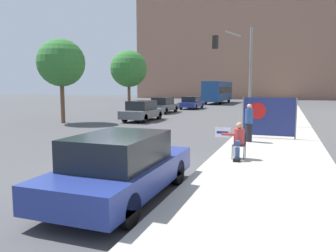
{
  "coord_description": "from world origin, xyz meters",
  "views": [
    {
      "loc": [
        4.25,
        -8.29,
        2.51
      ],
      "look_at": [
        -0.04,
        3.65,
        0.99
      ],
      "focal_mm": 35.0,
      "sensor_mm": 36.0,
      "label": 1
    }
  ],
  "objects_px": {
    "car_on_road_midblock": "(163,105)",
    "city_bus_on_road": "(218,91)",
    "protest_banner": "(268,117)",
    "car_on_road_distant": "(192,103)",
    "street_tree_near_curb": "(61,63)",
    "car_on_road_nearest": "(142,111)",
    "street_tree_midblock": "(129,69)",
    "seated_protester": "(238,139)",
    "jogger_on_sidewalk": "(249,123)",
    "parked_car_curbside": "(121,166)",
    "traffic_light_pole": "(237,61)"
  },
  "relations": [
    {
      "from": "seated_protester",
      "to": "protest_banner",
      "type": "relative_size",
      "value": 0.5
    },
    {
      "from": "seated_protester",
      "to": "car_on_road_midblock",
      "type": "relative_size",
      "value": 0.26
    },
    {
      "from": "city_bus_on_road",
      "to": "street_tree_midblock",
      "type": "bearing_deg",
      "value": -101.78
    },
    {
      "from": "car_on_road_midblock",
      "to": "city_bus_on_road",
      "type": "xyz_separation_m",
      "value": [
        1.33,
        20.26,
        1.14
      ]
    },
    {
      "from": "jogger_on_sidewalk",
      "to": "car_on_road_nearest",
      "type": "bearing_deg",
      "value": -16.33
    },
    {
      "from": "jogger_on_sidewalk",
      "to": "parked_car_curbside",
      "type": "distance_m",
      "value": 8.05
    },
    {
      "from": "parked_car_curbside",
      "to": "car_on_road_midblock",
      "type": "bearing_deg",
      "value": 108.37
    },
    {
      "from": "street_tree_midblock",
      "to": "seated_protester",
      "type": "bearing_deg",
      "value": -54.4
    },
    {
      "from": "street_tree_near_curb",
      "to": "street_tree_midblock",
      "type": "bearing_deg",
      "value": 87.81
    },
    {
      "from": "city_bus_on_road",
      "to": "street_tree_near_curb",
      "type": "xyz_separation_m",
      "value": [
        -4.82,
        -30.9,
        2.25
      ]
    },
    {
      "from": "car_on_road_nearest",
      "to": "car_on_road_distant",
      "type": "xyz_separation_m",
      "value": [
        -0.18,
        14.16,
        -0.03
      ]
    },
    {
      "from": "seated_protester",
      "to": "jogger_on_sidewalk",
      "type": "distance_m",
      "value": 3.61
    },
    {
      "from": "city_bus_on_road",
      "to": "street_tree_midblock",
      "type": "relative_size",
      "value": 1.92
    },
    {
      "from": "seated_protester",
      "to": "car_on_road_midblock",
      "type": "height_order",
      "value": "car_on_road_midblock"
    },
    {
      "from": "protest_banner",
      "to": "street_tree_midblock",
      "type": "height_order",
      "value": "street_tree_midblock"
    },
    {
      "from": "traffic_light_pole",
      "to": "street_tree_near_curb",
      "type": "relative_size",
      "value": 1.02
    },
    {
      "from": "jogger_on_sidewalk",
      "to": "protest_banner",
      "type": "xyz_separation_m",
      "value": [
        0.72,
        1.37,
        0.16
      ]
    },
    {
      "from": "traffic_light_pole",
      "to": "city_bus_on_road",
      "type": "relative_size",
      "value": 0.51
    },
    {
      "from": "jogger_on_sidewalk",
      "to": "car_on_road_nearest",
      "type": "height_order",
      "value": "jogger_on_sidewalk"
    },
    {
      "from": "seated_protester",
      "to": "street_tree_midblock",
      "type": "distance_m",
      "value": 22.29
    },
    {
      "from": "city_bus_on_road",
      "to": "street_tree_near_curb",
      "type": "relative_size",
      "value": 1.99
    },
    {
      "from": "traffic_light_pole",
      "to": "street_tree_midblock",
      "type": "xyz_separation_m",
      "value": [
        -11.27,
        7.5,
        0.09
      ]
    },
    {
      "from": "parked_car_curbside",
      "to": "street_tree_near_curb",
      "type": "relative_size",
      "value": 0.78
    },
    {
      "from": "traffic_light_pole",
      "to": "jogger_on_sidewalk",
      "type": "bearing_deg",
      "value": -77.41
    },
    {
      "from": "protest_banner",
      "to": "car_on_road_distant",
      "type": "height_order",
      "value": "protest_banner"
    },
    {
      "from": "protest_banner",
      "to": "street_tree_near_curb",
      "type": "height_order",
      "value": "street_tree_near_curb"
    },
    {
      "from": "traffic_light_pole",
      "to": "car_on_road_midblock",
      "type": "bearing_deg",
      "value": 133.55
    },
    {
      "from": "city_bus_on_road",
      "to": "seated_protester",
      "type": "bearing_deg",
      "value": -77.95
    },
    {
      "from": "city_bus_on_road",
      "to": "jogger_on_sidewalk",
      "type": "bearing_deg",
      "value": -76.83
    },
    {
      "from": "car_on_road_distant",
      "to": "street_tree_near_curb",
      "type": "relative_size",
      "value": 0.82
    },
    {
      "from": "seated_protester",
      "to": "street_tree_midblock",
      "type": "bearing_deg",
      "value": 114.33
    },
    {
      "from": "protest_banner",
      "to": "car_on_road_distant",
      "type": "bearing_deg",
      "value": 114.48
    },
    {
      "from": "jogger_on_sidewalk",
      "to": "car_on_road_nearest",
      "type": "distance_m",
      "value": 11.64
    },
    {
      "from": "jogger_on_sidewalk",
      "to": "city_bus_on_road",
      "type": "height_order",
      "value": "city_bus_on_road"
    },
    {
      "from": "seated_protester",
      "to": "jogger_on_sidewalk",
      "type": "bearing_deg",
      "value": 79.29
    },
    {
      "from": "city_bus_on_road",
      "to": "street_tree_near_curb",
      "type": "distance_m",
      "value": 31.35
    },
    {
      "from": "protest_banner",
      "to": "street_tree_midblock",
      "type": "bearing_deg",
      "value": 136.22
    },
    {
      "from": "seated_protester",
      "to": "jogger_on_sidewalk",
      "type": "xyz_separation_m",
      "value": [
        -0.03,
        3.6,
        0.18
      ]
    },
    {
      "from": "seated_protester",
      "to": "car_on_road_distant",
      "type": "height_order",
      "value": "car_on_road_distant"
    },
    {
      "from": "city_bus_on_road",
      "to": "street_tree_near_curb",
      "type": "bearing_deg",
      "value": -98.86
    },
    {
      "from": "parked_car_curbside",
      "to": "car_on_road_nearest",
      "type": "relative_size",
      "value": 1.01
    },
    {
      "from": "traffic_light_pole",
      "to": "parked_car_curbside",
      "type": "relative_size",
      "value": 1.32
    },
    {
      "from": "car_on_road_nearest",
      "to": "city_bus_on_road",
      "type": "bearing_deg",
      "value": 89.6
    },
    {
      "from": "seated_protester",
      "to": "car_on_road_distant",
      "type": "bearing_deg",
      "value": 97.53
    },
    {
      "from": "car_on_road_midblock",
      "to": "car_on_road_distant",
      "type": "relative_size",
      "value": 0.98
    },
    {
      "from": "protest_banner",
      "to": "city_bus_on_road",
      "type": "distance_m",
      "value": 35.47
    },
    {
      "from": "parked_car_curbside",
      "to": "car_on_road_distant",
      "type": "relative_size",
      "value": 0.94
    },
    {
      "from": "protest_banner",
      "to": "car_on_road_nearest",
      "type": "height_order",
      "value": "protest_banner"
    },
    {
      "from": "street_tree_midblock",
      "to": "jogger_on_sidewalk",
      "type": "bearing_deg",
      "value": -48.21
    },
    {
      "from": "jogger_on_sidewalk",
      "to": "car_on_road_nearest",
      "type": "relative_size",
      "value": 0.36
    }
  ]
}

